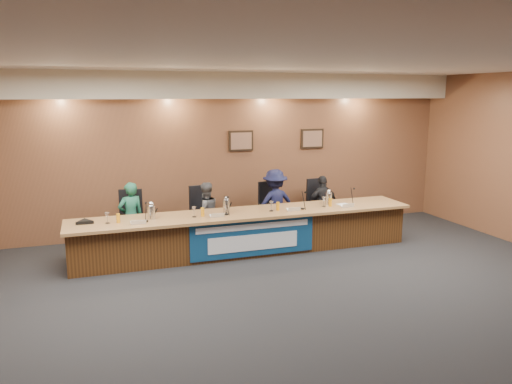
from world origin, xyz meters
The scene contains 40 objects.
floor centered at (0.00, 0.00, 0.00)m, with size 10.00×10.00×0.00m, color black.
ceiling centered at (0.00, 0.00, 3.20)m, with size 10.00×8.00×0.04m, color silver.
wall_back centered at (0.00, 4.00, 1.60)m, with size 10.00×0.04×3.20m, color brown.
soffit centered at (0.00, 3.75, 2.95)m, with size 10.00×0.50×0.50m, color beige.
dais_body centered at (0.00, 2.40, 0.35)m, with size 6.00×0.80×0.70m, color #452811.
dais_top centered at (0.00, 2.35, 0.72)m, with size 6.10×0.95×0.05m, color olive.
banner centered at (0.00, 1.99, 0.38)m, with size 2.20×0.02×0.65m, color navy.
banner_text_upper centered at (0.00, 1.97, 0.58)m, with size 2.00×0.01×0.10m, color silver.
banner_text_lower centered at (0.00, 1.97, 0.30)m, with size 1.60×0.01×0.28m, color silver.
wall_photo_left centered at (0.40, 3.97, 1.85)m, with size 0.52×0.04×0.42m, color black.
wall_photo_right centered at (2.00, 3.97, 1.85)m, with size 0.52×0.04×0.42m, color black.
panelist_a centered at (-1.93, 3.13, 0.63)m, with size 0.46×0.30×1.26m, color #1D5F46.
panelist_b centered at (-0.57, 3.13, 0.59)m, with size 0.57×0.45×1.18m, color #4B4C50.
panelist_c centered at (0.83, 3.13, 0.68)m, with size 0.88×0.50×1.36m, color #121433.
panelist_d centered at (1.87, 3.13, 0.59)m, with size 0.69×0.29×1.18m, color black.
office_chair_a centered at (-1.93, 3.23, 0.48)m, with size 0.48×0.48×0.08m, color black.
office_chair_b centered at (-0.57, 3.23, 0.48)m, with size 0.48×0.48×0.08m, color black.
office_chair_c centered at (0.83, 3.23, 0.48)m, with size 0.48×0.48×0.08m, color black.
office_chair_d centered at (1.87, 3.23, 0.48)m, with size 0.48×0.48×0.08m, color black.
nameplate_a centered at (-1.89, 2.08, 0.80)m, with size 0.24×0.06×0.09m, color white.
microphone_a centered at (-1.76, 2.23, 0.76)m, with size 0.07×0.07×0.02m, color black.
juice_glass_a centered at (-2.19, 2.29, 0.82)m, with size 0.06×0.06×0.15m, color orange.
water_glass_a centered at (-2.36, 2.31, 0.84)m, with size 0.08×0.08×0.18m, color silver.
nameplate_b centered at (-0.59, 2.12, 0.80)m, with size 0.24×0.06×0.09m, color white.
microphone_b centered at (-0.40, 2.26, 0.76)m, with size 0.07×0.07×0.02m, color black.
juice_glass_b centered at (-0.81, 2.29, 0.82)m, with size 0.06×0.06×0.15m, color orange.
water_glass_b centered at (-0.96, 2.28, 0.84)m, with size 0.08×0.08×0.18m, color silver.
nameplate_c centered at (0.81, 2.12, 0.80)m, with size 0.24×0.06×0.09m, color white.
microphone_c centered at (1.02, 2.22, 0.76)m, with size 0.07×0.07×0.02m, color black.
juice_glass_c centered at (0.57, 2.29, 0.82)m, with size 0.06×0.06×0.15m, color orange.
water_glass_c centered at (0.43, 2.26, 0.84)m, with size 0.08×0.08×0.18m, color silver.
nameplate_d centered at (1.86, 2.07, 0.80)m, with size 0.24×0.06×0.09m, color white.
microphone_d centered at (2.01, 2.25, 0.76)m, with size 0.07×0.07×0.02m, color black.
juice_glass_d centered at (1.60, 2.28, 0.82)m, with size 0.06×0.06×0.15m, color orange.
water_glass_d centered at (1.48, 2.29, 0.84)m, with size 0.08×0.08×0.18m, color silver.
carafe_left centered at (-1.65, 2.38, 0.86)m, with size 0.13×0.13×0.23m, color silver.
carafe_mid centered at (-0.37, 2.38, 0.87)m, with size 0.12×0.12×0.24m, color silver.
carafe_right centered at (1.64, 2.43, 0.86)m, with size 0.12×0.12×0.22m, color silver.
speakerphone centered at (-2.70, 2.43, 0.78)m, with size 0.32×0.32×0.05m, color black.
paper_stack centered at (1.91, 2.29, 0.75)m, with size 0.22×0.30×0.01m, color white.
Camera 1 is at (-2.61, -5.78, 2.78)m, focal length 35.00 mm.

